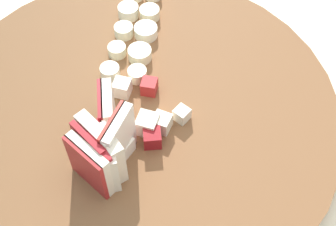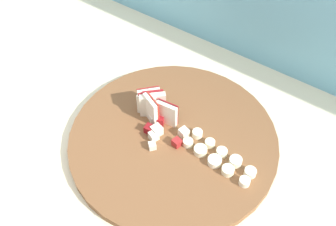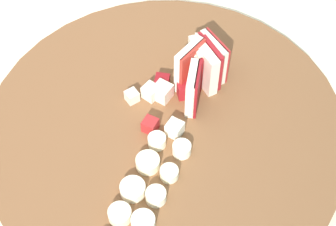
% 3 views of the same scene
% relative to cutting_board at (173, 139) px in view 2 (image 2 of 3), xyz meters
% --- Properties ---
extents(tile_backsplash, '(2.40, 0.04, 1.46)m').
position_rel_cutting_board_xyz_m(tile_backsplash, '(-0.08, 0.36, -0.15)').
color(tile_backsplash, '#6BADC6').
rests_on(tile_backsplash, ground).
extents(cutting_board, '(0.46, 0.46, 0.02)m').
position_rel_cutting_board_xyz_m(cutting_board, '(0.00, 0.00, 0.00)').
color(cutting_board, brown).
rests_on(cutting_board, tiled_countertop).
extents(apple_wedge_fan, '(0.11, 0.06, 0.07)m').
position_rel_cutting_board_xyz_m(apple_wedge_fan, '(-0.07, 0.03, 0.04)').
color(apple_wedge_fan, '#B22D23').
rests_on(apple_wedge_fan, cutting_board).
extents(apple_dice_pile, '(0.10, 0.09, 0.02)m').
position_rel_cutting_board_xyz_m(apple_dice_pile, '(-0.03, -0.00, 0.02)').
color(apple_dice_pile, beige).
rests_on(apple_dice_pile, cutting_board).
extents(banana_slice_rows, '(0.17, 0.07, 0.02)m').
position_rel_cutting_board_xyz_m(banana_slice_rows, '(0.11, 0.01, 0.02)').
color(banana_slice_rows, '#F4EAC6').
rests_on(banana_slice_rows, cutting_board).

